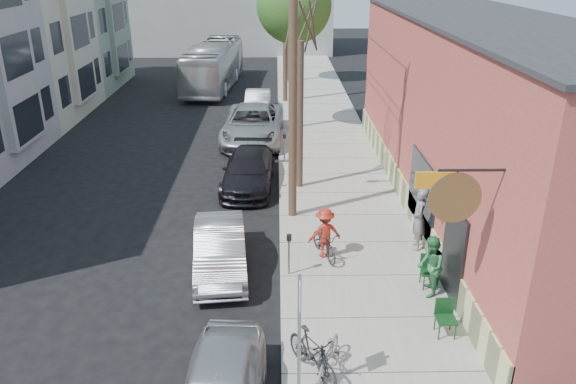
{
  "coord_description": "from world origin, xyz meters",
  "views": [
    {
      "loc": [
        1.95,
        -13.59,
        8.43
      ],
      "look_at": [
        2.27,
        2.88,
        1.5
      ],
      "focal_mm": 35.0,
      "sensor_mm": 36.0,
      "label": 1
    }
  ],
  "objects_px": {
    "sign_post": "(299,324)",
    "bus": "(214,65)",
    "patron_green": "(430,266)",
    "cyclist": "(325,233)",
    "parked_bike_a": "(312,353)",
    "car_3": "(253,125)",
    "car_2": "(248,171)",
    "tree_leafy_mid": "(294,6)",
    "patio_chair_a": "(430,272)",
    "parked_bike_b": "(329,355)",
    "car_4": "(257,102)",
    "utility_pole_near": "(291,62)",
    "car_1": "(220,249)",
    "parking_meter_far": "(284,143)",
    "patron_grey": "(419,219)",
    "parking_meter_near": "(289,248)",
    "tree_bare": "(300,117)",
    "patio_chair_b": "(446,319)"
  },
  "relations": [
    {
      "from": "sign_post",
      "to": "bus",
      "type": "height_order",
      "value": "bus"
    },
    {
      "from": "patron_green",
      "to": "cyclist",
      "type": "relative_size",
      "value": 1.08
    },
    {
      "from": "parked_bike_a",
      "to": "car_3",
      "type": "bearing_deg",
      "value": 64.03
    },
    {
      "from": "sign_post",
      "to": "car_2",
      "type": "distance_m",
      "value": 11.75
    },
    {
      "from": "tree_leafy_mid",
      "to": "car_3",
      "type": "relative_size",
      "value": 1.29
    },
    {
      "from": "patio_chair_a",
      "to": "parked_bike_b",
      "type": "height_order",
      "value": "patio_chair_a"
    },
    {
      "from": "car_4",
      "to": "bus",
      "type": "height_order",
      "value": "bus"
    },
    {
      "from": "utility_pole_near",
      "to": "car_4",
      "type": "relative_size",
      "value": 2.57
    },
    {
      "from": "parked_bike_a",
      "to": "car_1",
      "type": "distance_m",
      "value": 5.19
    },
    {
      "from": "parking_meter_far",
      "to": "patron_grey",
      "type": "distance_m",
      "value": 8.88
    },
    {
      "from": "patron_grey",
      "to": "parked_bike_b",
      "type": "distance_m",
      "value": 6.34
    },
    {
      "from": "parking_meter_far",
      "to": "car_2",
      "type": "height_order",
      "value": "parking_meter_far"
    },
    {
      "from": "cyclist",
      "to": "car_1",
      "type": "bearing_deg",
      "value": -6.55
    },
    {
      "from": "parking_meter_far",
      "to": "tree_leafy_mid",
      "type": "xyz_separation_m",
      "value": [
        0.55,
        5.37,
        5.24
      ]
    },
    {
      "from": "parking_meter_near",
      "to": "car_4",
      "type": "height_order",
      "value": "parking_meter_near"
    },
    {
      "from": "parked_bike_a",
      "to": "car_3",
      "type": "relative_size",
      "value": 0.28
    },
    {
      "from": "bus",
      "to": "parked_bike_a",
      "type": "bearing_deg",
      "value": -75.81
    },
    {
      "from": "parking_meter_near",
      "to": "utility_pole_near",
      "type": "distance_m",
      "value": 5.93
    },
    {
      "from": "parked_bike_a",
      "to": "tree_leafy_mid",
      "type": "bearing_deg",
      "value": 57.16
    },
    {
      "from": "tree_bare",
      "to": "patio_chair_b",
      "type": "height_order",
      "value": "tree_bare"
    },
    {
      "from": "sign_post",
      "to": "car_2",
      "type": "relative_size",
      "value": 0.6
    },
    {
      "from": "cyclist",
      "to": "parked_bike_b",
      "type": "relative_size",
      "value": 1.0
    },
    {
      "from": "parking_meter_far",
      "to": "car_4",
      "type": "relative_size",
      "value": 0.32
    },
    {
      "from": "tree_bare",
      "to": "car_3",
      "type": "relative_size",
      "value": 0.9
    },
    {
      "from": "patio_chair_a",
      "to": "utility_pole_near",
      "type": "bearing_deg",
      "value": 138.03
    },
    {
      "from": "patio_chair_b",
      "to": "patron_green",
      "type": "height_order",
      "value": "patron_green"
    },
    {
      "from": "patron_green",
      "to": "parking_meter_far",
      "type": "bearing_deg",
      "value": -152.89
    },
    {
      "from": "tree_leafy_mid",
      "to": "parked_bike_a",
      "type": "distance_m",
      "value": 19.67
    },
    {
      "from": "parking_meter_far",
      "to": "patron_grey",
      "type": "relative_size",
      "value": 0.63
    },
    {
      "from": "car_3",
      "to": "patron_grey",
      "type": "bearing_deg",
      "value": -61.82
    },
    {
      "from": "patron_grey",
      "to": "car_3",
      "type": "distance_m",
      "value": 12.62
    },
    {
      "from": "patron_grey",
      "to": "car_3",
      "type": "height_order",
      "value": "patron_grey"
    },
    {
      "from": "cyclist",
      "to": "car_2",
      "type": "height_order",
      "value": "cyclist"
    },
    {
      "from": "car_1",
      "to": "patio_chair_a",
      "type": "bearing_deg",
      "value": -17.83
    },
    {
      "from": "patio_chair_a",
      "to": "parked_bike_a",
      "type": "xyz_separation_m",
      "value": [
        -3.37,
        -3.38,
        0.07
      ]
    },
    {
      "from": "tree_bare",
      "to": "tree_leafy_mid",
      "type": "distance_m",
      "value": 8.83
    },
    {
      "from": "parking_meter_near",
      "to": "tree_bare",
      "type": "bearing_deg",
      "value": 85.23
    },
    {
      "from": "tree_leafy_mid",
      "to": "parked_bike_a",
      "type": "bearing_deg",
      "value": -90.43
    },
    {
      "from": "parking_meter_near",
      "to": "utility_pole_near",
      "type": "relative_size",
      "value": 0.12
    },
    {
      "from": "patio_chair_b",
      "to": "cyclist",
      "type": "distance_m",
      "value": 4.62
    },
    {
      "from": "sign_post",
      "to": "tree_leafy_mid",
      "type": "distance_m",
      "value": 19.94
    },
    {
      "from": "patio_chair_b",
      "to": "bus",
      "type": "xyz_separation_m",
      "value": [
        -8.27,
        28.16,
        0.93
      ]
    },
    {
      "from": "parking_meter_near",
      "to": "car_2",
      "type": "relative_size",
      "value": 0.26
    },
    {
      "from": "tree_bare",
      "to": "car_3",
      "type": "height_order",
      "value": "tree_bare"
    },
    {
      "from": "parking_meter_far",
      "to": "tree_bare",
      "type": "height_order",
      "value": "tree_bare"
    },
    {
      "from": "car_1",
      "to": "car_4",
      "type": "height_order",
      "value": "car_1"
    },
    {
      "from": "parked_bike_a",
      "to": "parked_bike_b",
      "type": "relative_size",
      "value": 1.1
    },
    {
      "from": "patio_chair_a",
      "to": "car_1",
      "type": "distance_m",
      "value": 5.89
    },
    {
      "from": "car_2",
      "to": "car_3",
      "type": "xyz_separation_m",
      "value": [
        -0.05,
        5.92,
        0.17
      ]
    },
    {
      "from": "tree_bare",
      "to": "patio_chair_b",
      "type": "bearing_deg",
      "value": -71.93
    }
  ]
}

